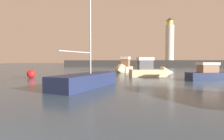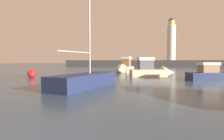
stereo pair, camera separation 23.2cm
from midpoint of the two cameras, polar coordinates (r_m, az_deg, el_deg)
ground_plane at (r=34.69m, az=8.02°, el=-0.60°), size 220.00×220.00×0.00m
breakwater at (r=67.13m, az=11.10°, el=1.98°), size 61.80×4.03×2.22m
lighthouse at (r=67.47m, az=17.61°, el=8.63°), size 2.77×2.77×14.35m
motorboat_1 at (r=33.47m, az=3.83°, el=0.62°), size 2.53×6.88×3.24m
motorboat_3 at (r=22.75m, az=29.71°, el=-1.21°), size 6.36×3.75×2.20m
motorboat_4 at (r=25.11m, az=12.79°, el=-0.21°), size 6.11×3.80×2.87m
sailboat_moored at (r=14.87m, az=-7.68°, el=-2.98°), size 3.29×7.32×10.23m
mooring_buoy at (r=24.53m, az=-22.89°, el=-1.08°), size 0.98×0.98×0.98m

